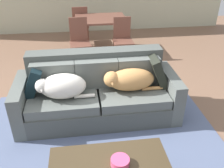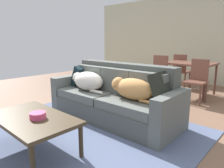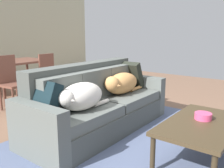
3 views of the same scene
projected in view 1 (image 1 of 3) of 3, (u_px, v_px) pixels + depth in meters
The scene contains 12 objects.
ground_plane at pixel (93, 113), 3.79m from camera, with size 10.00×10.00×0.00m, color #7F5D47.
area_rug at pixel (104, 154), 3.04m from camera, with size 3.11×2.98×0.01m, color slate.
couch at pixel (98, 93), 3.61m from camera, with size 2.26×0.88×0.92m.
dog_on_left_cushion at pixel (61, 86), 3.28m from camera, with size 0.76×0.38×0.32m.
dog_on_right_cushion at pixel (129, 80), 3.44m from camera, with size 0.82×0.35×0.31m.
throw_pillow_by_left_arm at pixel (33, 80), 3.40m from camera, with size 0.14×0.40×0.40m, color black.
throw_pillow_by_right_arm at pixel (157, 70), 3.60m from camera, with size 0.11×0.46×0.46m, color black.
bowl_on_coffee_table at pixel (120, 162), 2.34m from camera, with size 0.18×0.18×0.07m, color #EA4C7F.
dining_table at pixel (101, 22), 5.54m from camera, with size 1.11×0.87×0.78m.
dining_chair_near_left at pixel (80, 40), 5.04m from camera, with size 0.44×0.44×0.95m.
dining_chair_near_right at pixel (123, 38), 5.19m from camera, with size 0.40×0.40×0.91m.
dining_chair_far_left at pixel (80, 23), 6.06m from camera, with size 0.41×0.41×0.93m.
Camera 1 is at (-0.11, -3.07, 2.27)m, focal length 40.09 mm.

